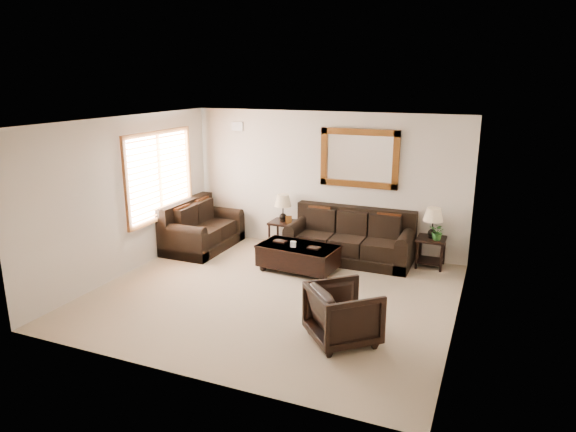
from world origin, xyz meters
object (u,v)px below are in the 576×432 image
at_px(loveseat, 200,231).
at_px(end_table_right, 432,229).
at_px(sofa, 350,242).
at_px(coffee_table, 298,255).
at_px(end_table_left, 283,213).
at_px(armchair, 343,311).

distance_m(loveseat, end_table_right, 4.48).
height_order(sofa, loveseat, loveseat).
height_order(sofa, coffee_table, sofa).
bearing_deg(end_table_left, loveseat, -156.10).
distance_m(end_table_right, coffee_table, 2.44).
distance_m(loveseat, end_table_left, 1.70).
height_order(sofa, end_table_left, end_table_left).
distance_m(sofa, loveseat, 3.00).
bearing_deg(loveseat, sofa, -80.33).
distance_m(loveseat, coffee_table, 2.32).
bearing_deg(coffee_table, armchair, -49.97).
bearing_deg(coffee_table, end_table_right, 32.94).
height_order(loveseat, end_table_right, end_table_right).
bearing_deg(sofa, loveseat, -170.33).
relative_size(end_table_right, armchair, 1.32).
bearing_deg(end_table_left, coffee_table, -55.47).
relative_size(end_table_left, end_table_right, 0.99).
distance_m(sofa, end_table_right, 1.51).
bearing_deg(end_table_right, sofa, -173.50).
distance_m(end_table_left, end_table_right, 2.89).
distance_m(sofa, armchair, 3.16).
bearing_deg(coffee_table, end_table_left, 129.98).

